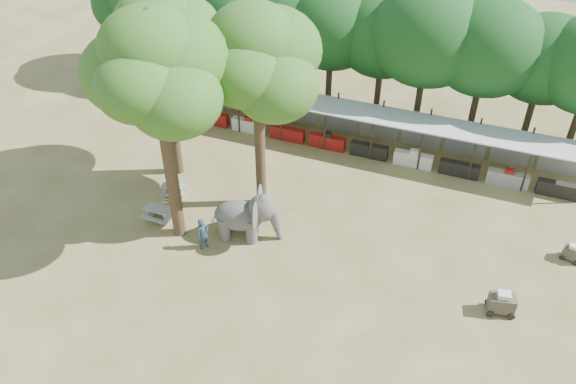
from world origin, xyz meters
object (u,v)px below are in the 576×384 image
at_px(yard_tree_center, 155,70).
at_px(cart_back, 572,253).
at_px(yard_tree_left, 161,42).
at_px(yard_tree_back, 256,60).
at_px(cart_front, 502,303).
at_px(elephant, 247,216).
at_px(handler, 203,234).
at_px(picnic_table_far, 174,189).
at_px(picnic_table_near, 159,212).

relative_size(yard_tree_center, cart_back, 11.32).
distance_m(yard_tree_left, yard_tree_back, 6.09).
bearing_deg(yard_tree_back, cart_front, -15.02).
relative_size(yard_tree_back, cart_back, 10.68).
xyz_separation_m(elephant, cart_back, (15.81, 4.37, -0.94)).
relative_size(yard_tree_left, yard_tree_center, 0.92).
bearing_deg(handler, elephant, -16.80).
bearing_deg(yard_tree_center, yard_tree_left, 120.96).
distance_m(yard_tree_center, cart_front, 18.55).
height_order(yard_tree_back, elephant, yard_tree_back).
distance_m(yard_tree_center, handler, 8.55).
bearing_deg(elephant, handler, -151.11).
bearing_deg(picnic_table_far, yard_tree_back, -0.15).
height_order(picnic_table_near, cart_back, cart_back).
bearing_deg(picnic_table_near, yard_tree_left, 109.31).
xyz_separation_m(picnic_table_near, picnic_table_far, (-0.43, 2.20, -0.08)).
height_order(elephant, picnic_table_near, elephant).
relative_size(handler, picnic_table_near, 1.12).
bearing_deg(cart_back, elephant, -149.54).
bearing_deg(picnic_table_far, handler, -57.99).
xyz_separation_m(yard_tree_left, cart_front, (19.43, -4.60, -7.60)).
height_order(yard_tree_left, picnic_table_far, yard_tree_left).
distance_m(yard_tree_left, cart_back, 23.73).
bearing_deg(picnic_table_far, cart_front, -23.39).
relative_size(handler, cart_back, 1.70).
xyz_separation_m(elephant, picnic_table_far, (-5.47, 1.65, -0.95)).
bearing_deg(cart_back, yard_tree_back, -160.53).
bearing_deg(handler, picnic_table_near, 101.35).
height_order(handler, picnic_table_far, handler).
xyz_separation_m(yard_tree_left, elephant, (6.62, -4.09, -6.81)).
distance_m(yard_tree_back, cart_front, 16.01).
relative_size(yard_tree_back, picnic_table_near, 7.07).
xyz_separation_m(yard_tree_left, yard_tree_center, (3.00, -5.00, 1.01)).
distance_m(picnic_table_far, cart_back, 21.46).
bearing_deg(yard_tree_center, cart_front, 1.39).
distance_m(cart_front, cart_back, 5.74).
xyz_separation_m(elephant, handler, (-1.73, -1.64, -0.49)).
bearing_deg(picnic_table_near, yard_tree_back, 39.99).
distance_m(yard_tree_center, picnic_table_near, 8.81).
bearing_deg(yard_tree_left, elephant, -31.70).
relative_size(yard_tree_left, picnic_table_far, 6.71).
xyz_separation_m(yard_tree_left, handler, (4.89, -5.73, -7.30)).
bearing_deg(yard_tree_left, handler, -49.53).
distance_m(yard_tree_center, cart_back, 21.96).
height_order(elephant, cart_front, elephant).
bearing_deg(handler, cart_back, -41.45).
xyz_separation_m(yard_tree_center, yard_tree_back, (3.00, 4.00, -0.67)).
height_order(yard_tree_left, cart_back, yard_tree_left).
distance_m(yard_tree_center, elephant, 8.66).
bearing_deg(elephant, yard_tree_left, 133.60).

